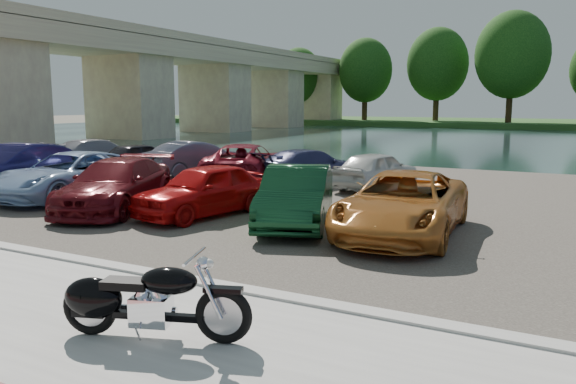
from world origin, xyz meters
name	(u,v)px	position (x,y,z in m)	size (l,w,h in m)	color
ground	(122,340)	(0.00, 0.00, 0.00)	(200.00, 200.00, 0.00)	#595447
promenade	(53,370)	(0.00, -1.00, 0.05)	(60.00, 6.00, 0.10)	#A2A099
kerb	(216,287)	(0.00, 2.00, 0.07)	(60.00, 0.30, 0.14)	#A2A099
parking_lot	(393,201)	(0.00, 11.00, 0.02)	(60.00, 18.00, 0.04)	#3C3731
river	(510,141)	(0.00, 40.00, 0.00)	(120.00, 40.00, 0.00)	#182B2A
far_bank	(541,123)	(0.00, 72.00, 0.30)	(120.00, 24.00, 0.60)	#214619
bridge	(209,75)	(-28.00, 41.02, 5.52)	(7.00, 56.00, 8.55)	tan
motorcycle	(138,300)	(0.30, -0.02, 0.56)	(2.25, 1.05, 1.05)	black
car_1	(15,169)	(-10.96, 6.72, 0.80)	(1.62, 4.64, 1.53)	#171440
car_2	(71,175)	(-8.62, 6.87, 0.73)	(2.27, 4.93, 1.37)	#8FACD1
car_3	(116,185)	(-6.03, 6.07, 0.71)	(1.89, 4.64, 1.35)	#5A0C13
car_4	(204,190)	(-3.55, 6.57, 0.70)	(1.55, 3.86, 1.31)	#B70C0C
car_5	(297,196)	(-0.97, 6.65, 0.72)	(1.44, 4.13, 1.36)	#103E20
car_6	(403,204)	(1.50, 6.81, 0.72)	(2.25, 4.88, 1.36)	#B76F2A
car_7	(98,154)	(-13.35, 12.44, 0.70)	(1.85, 4.55, 1.32)	gray
car_8	(140,157)	(-11.08, 12.54, 0.66)	(1.46, 3.63, 1.24)	black
car_9	(197,158)	(-8.54, 12.93, 0.71)	(1.42, 4.07, 1.34)	#585A6A
car_10	(244,162)	(-6.00, 12.38, 0.72)	(2.27, 4.93, 1.37)	maroon
car_11	(310,167)	(-3.56, 12.76, 0.66)	(1.73, 4.25, 1.23)	navy
car_12	(376,170)	(-1.15, 12.84, 0.67)	(1.48, 3.68, 1.26)	silver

